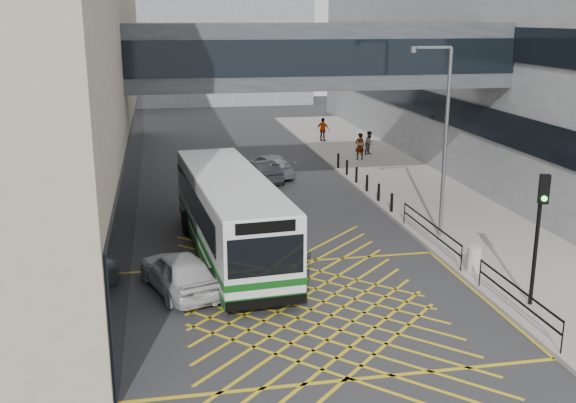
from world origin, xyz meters
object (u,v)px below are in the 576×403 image
car_dark (260,171)px  pedestrian_c (323,130)px  street_lamp (442,131)px  car_white (179,272)px  traffic_light (540,221)px  litter_bin (474,259)px  bus (230,214)px  car_silver (270,165)px  pedestrian_a (360,146)px  pedestrian_b (370,143)px

car_dark → pedestrian_c: 13.08m
street_lamp → car_white: bearing=-160.5°
traffic_light → litter_bin: bearing=113.2°
bus → litter_bin: bus is taller
traffic_light → litter_bin: 4.09m
car_dark → street_lamp: 13.83m
car_silver → pedestrian_a: pedestrian_a is taller
pedestrian_a → car_white: bearing=54.4°
street_lamp → pedestrian_c: (0.65, 23.19, -3.66)m
street_lamp → car_dark: bearing=117.2°
traffic_light → street_lamp: 7.60m
car_white → litter_bin: (10.77, -0.43, -0.13)m
car_white → pedestrian_a: bearing=-140.5°
litter_bin → pedestrian_a: pedestrian_a is taller
bus → car_dark: bus is taller
street_lamp → pedestrian_b: street_lamp is taller
bus → street_lamp: size_ratio=1.50×
car_dark → pedestrian_b: (8.43, 5.81, 0.32)m
car_white → pedestrian_c: pedestrian_c is taller
car_silver → street_lamp: (5.09, -13.14, 4.01)m
bus → car_silver: 14.13m
bus → car_dark: size_ratio=2.95×
pedestrian_c → car_white: bearing=103.5°
car_dark → litter_bin: size_ratio=4.40×
bus → litter_bin: bearing=-28.1°
car_dark → car_silver: car_silver is taller
street_lamp → pedestrian_b: 18.24m
car_dark → litter_bin: 16.95m
car_silver → litter_bin: car_silver is taller
car_silver → litter_bin: size_ratio=4.82×
car_white → car_silver: (5.94, 16.85, -0.06)m
bus → car_dark: 12.70m
car_dark → traffic_light: traffic_light is taller
car_white → pedestrian_b: size_ratio=2.97×
car_silver → pedestrian_a: bearing=-167.2°
traffic_light → car_white: bearing=177.1°
car_white → pedestrian_b: 25.34m
litter_bin → car_silver: bearing=105.6°
traffic_light → pedestrian_b: bearing=99.9°
pedestrian_b → pedestrian_c: bearing=72.1°
bus → pedestrian_b: bearing=52.8°
traffic_light → car_dark: bearing=122.8°
litter_bin → pedestrian_c: (0.91, 27.34, 0.42)m
street_lamp → litter_bin: 5.83m
bus → pedestrian_a: (10.30, 16.55, -0.73)m
traffic_light → street_lamp: (-0.19, 7.41, 1.67)m
bus → car_white: (-2.14, -3.28, -1.02)m
car_silver → pedestrian_c: bearing=-131.6°
pedestrian_a → pedestrian_c: 7.11m
litter_bin → pedestrian_c: size_ratio=0.52×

